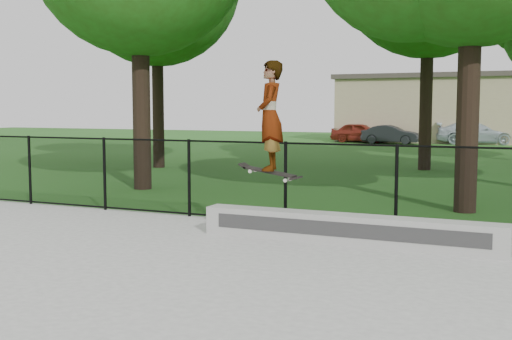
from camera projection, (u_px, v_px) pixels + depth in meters
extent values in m
plane|color=#225417|center=(67.00, 328.00, 6.29)|extent=(100.00, 100.00, 0.00)
cube|color=gray|center=(66.00, 325.00, 6.29)|extent=(14.00, 12.00, 0.06)
cube|color=#A4A39F|center=(347.00, 229.00, 9.93)|extent=(4.74, 0.40, 0.45)
imported|color=maroon|center=(360.00, 133.00, 40.25)|extent=(3.60, 1.47, 1.23)
imported|color=black|center=(391.00, 135.00, 38.65)|extent=(3.12, 1.24, 1.13)
imported|color=#ACB8C2|center=(476.00, 133.00, 38.29)|extent=(4.58, 2.68, 1.36)
cube|color=black|center=(270.00, 172.00, 10.15)|extent=(0.84, 0.23, 0.15)
imported|color=#BBE3F6|center=(270.00, 116.00, 10.06)|extent=(0.61, 0.73, 1.73)
cylinder|color=black|center=(30.00, 170.00, 14.01)|extent=(0.06, 0.06, 1.50)
cylinder|color=black|center=(105.00, 174.00, 13.20)|extent=(0.06, 0.06, 1.50)
cylinder|color=black|center=(189.00, 178.00, 12.39)|extent=(0.06, 0.06, 1.50)
cylinder|color=black|center=(285.00, 183.00, 11.58)|extent=(0.06, 0.06, 1.50)
cylinder|color=black|center=(396.00, 188.00, 10.77)|extent=(0.06, 0.06, 1.50)
cylinder|color=black|center=(286.00, 143.00, 11.51)|extent=(16.00, 0.04, 0.04)
cylinder|color=black|center=(285.00, 221.00, 11.65)|extent=(16.00, 0.04, 0.04)
cube|color=black|center=(285.00, 183.00, 11.58)|extent=(16.00, 0.01, 1.50)
cylinder|color=black|center=(426.00, 94.00, 22.21)|extent=(0.44, 0.44, 5.28)
cylinder|color=black|center=(468.00, 100.00, 13.12)|extent=(0.44, 0.44, 4.62)
cylinder|color=black|center=(158.00, 99.00, 23.13)|extent=(0.44, 0.44, 4.98)
cylinder|color=black|center=(141.00, 99.00, 16.93)|extent=(0.44, 0.44, 4.80)
cube|color=tan|center=(437.00, 110.00, 41.47)|extent=(12.00, 6.00, 4.00)
cube|color=#3F3833|center=(438.00, 77.00, 41.27)|extent=(12.40, 6.40, 0.30)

